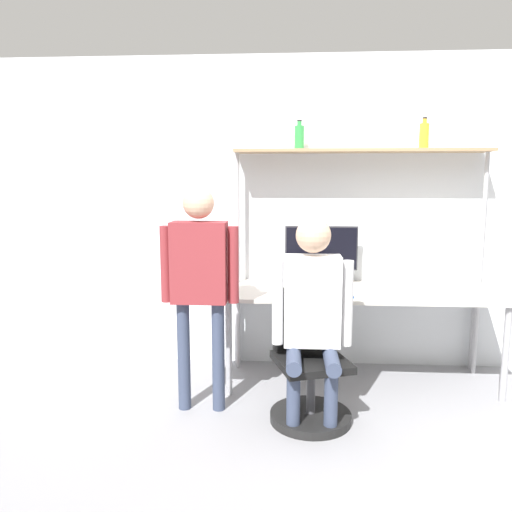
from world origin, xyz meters
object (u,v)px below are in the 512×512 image
object	(u,v)px
laptop	(317,285)
office_chair	(309,381)
bottle_amber	(424,135)
monitor	(321,251)
person_standing	(200,271)
person_seated	(312,305)
bottle_green	(299,137)
cell_phone	(349,296)

from	to	relation	value
laptop	office_chair	world-z (taller)	laptop
bottle_amber	monitor	bearing A→B (deg)	-179.89
monitor	person_standing	xyz separation A→B (m)	(-0.90, -0.83, -0.03)
monitor	bottle_amber	bearing A→B (deg)	0.11
person_seated	bottle_green	xyz separation A→B (m)	(-0.08, 0.97, 1.17)
laptop	bottle_green	distance (m)	1.23
office_chair	bottle_amber	xyz separation A→B (m)	(0.94, 0.92, 1.73)
monitor	laptop	xyz separation A→B (m)	(-0.05, -0.38, -0.21)
monitor	bottle_green	world-z (taller)	bottle_green
laptop	person_standing	bearing A→B (deg)	-152.21
office_chair	bottle_amber	distance (m)	2.18
person_standing	bottle_amber	xyz separation A→B (m)	(1.71, 0.83, 0.99)
office_chair	person_standing	xyz separation A→B (m)	(-0.77, 0.10, 0.74)
cell_phone	office_chair	world-z (taller)	office_chair
person_seated	cell_phone	bearing A→B (deg)	59.32
person_standing	bottle_amber	size ratio (longest dim) A/B	6.35
monitor	laptop	distance (m)	0.44
office_chair	person_seated	bearing A→B (deg)	-73.58
person_seated	bottle_green	bearing A→B (deg)	95.00
bottle_amber	office_chair	bearing A→B (deg)	-135.37
person_standing	person_seated	bearing A→B (deg)	-10.09
person_seated	bottle_amber	world-z (taller)	bottle_amber
person_seated	office_chair	bearing A→B (deg)	106.42
person_seated	bottle_amber	size ratio (longest dim) A/B	5.57
office_chair	person_standing	distance (m)	1.07
cell_phone	person_standing	bearing A→B (deg)	-161.40
laptop	cell_phone	distance (m)	0.26
office_chair	bottle_green	xyz separation A→B (m)	(-0.07, 0.92, 1.73)
laptop	office_chair	xyz separation A→B (m)	(-0.07, -0.54, -0.57)
cell_phone	person_standing	distance (m)	1.17
bottle_green	bottle_amber	xyz separation A→B (m)	(1.01, -0.00, 0.01)
cell_phone	bottle_amber	xyz separation A→B (m)	(0.63, 0.46, 1.23)
person_seated	person_standing	xyz separation A→B (m)	(-0.78, 0.14, 0.19)
cell_phone	bottle_green	bearing A→B (deg)	129.49
monitor	bottle_amber	xyz separation A→B (m)	(0.81, 0.00, 0.96)
laptop	bottle_green	world-z (taller)	bottle_green
laptop	bottle_amber	size ratio (longest dim) A/B	1.20
laptop	bottle_amber	bearing A→B (deg)	23.99
monitor	laptop	bearing A→B (deg)	-97.82
laptop	person_seated	xyz separation A→B (m)	(-0.06, -0.58, -0.02)
cell_phone	office_chair	bearing A→B (deg)	-124.08
monitor	bottle_green	bearing A→B (deg)	179.53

